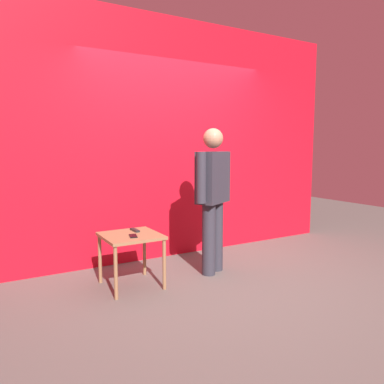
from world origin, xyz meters
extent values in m
plane|color=#59544F|center=(0.00, 0.00, 0.00)|extent=(12.00, 12.00, 0.00)
cube|color=red|center=(0.00, 1.30, 1.50)|extent=(4.94, 0.12, 3.01)
cylinder|color=#2D2D38|center=(-0.08, 0.37, 0.40)|extent=(0.20, 0.20, 0.80)
cylinder|color=#2D2D38|center=(0.08, 0.46, 0.40)|extent=(0.20, 0.20, 0.80)
cube|color=#2D2D38|center=(0.00, 0.42, 1.08)|extent=(0.48, 0.40, 0.57)
cube|color=#2D4784|center=(-0.05, 0.52, 1.11)|extent=(0.11, 0.07, 0.47)
cube|color=silver|center=(-0.05, 0.52, 1.09)|extent=(0.04, 0.03, 0.43)
cylinder|color=#2D2D38|center=(-0.23, 0.29, 1.09)|extent=(0.14, 0.14, 0.54)
cylinder|color=#2D2D38|center=(0.23, 0.54, 1.09)|extent=(0.14, 0.14, 0.54)
sphere|color=#A87A5B|center=(0.00, 0.42, 1.51)|extent=(0.22, 0.22, 0.22)
cube|color=olive|center=(-0.95, 0.47, 0.52)|extent=(0.56, 0.56, 0.03)
cylinder|color=olive|center=(-1.20, 0.22, 0.25)|extent=(0.04, 0.04, 0.51)
cylinder|color=olive|center=(-0.70, 0.22, 0.25)|extent=(0.04, 0.04, 0.51)
cylinder|color=olive|center=(-1.20, 0.72, 0.25)|extent=(0.04, 0.04, 0.51)
cylinder|color=olive|center=(-0.70, 0.72, 0.25)|extent=(0.04, 0.04, 0.51)
cube|color=black|center=(-0.96, 0.38, 0.54)|extent=(0.10, 0.16, 0.01)
cube|color=black|center=(-0.86, 0.59, 0.55)|extent=(0.05, 0.17, 0.02)
camera|label=1|loc=(-2.28, -3.04, 1.42)|focal=35.15mm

